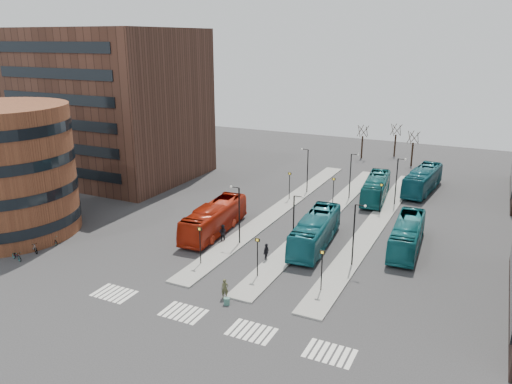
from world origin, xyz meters
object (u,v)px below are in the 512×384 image
at_px(teal_bus_b, 376,188).
at_px(bicycle_mid, 33,247).
at_px(bicycle_far, 52,240).
at_px(teal_bus_c, 407,235).
at_px(traveller, 225,289).
at_px(red_bus, 214,219).
at_px(commuter_a, 223,233).
at_px(teal_bus_a, 315,231).
at_px(commuter_b, 266,252).
at_px(bicycle_near, 17,256).
at_px(teal_bus_d, 423,180).
at_px(commuter_c, 306,257).
at_px(suitcase, 227,301).

relative_size(teal_bus_b, bicycle_mid, 6.03).
relative_size(bicycle_mid, bicycle_far, 1.09).
height_order(teal_bus_c, traveller, teal_bus_c).
bearing_deg(red_bus, bicycle_mid, -141.14).
height_order(teal_bus_c, commuter_a, teal_bus_c).
distance_m(red_bus, teal_bus_c, 20.44).
bearing_deg(traveller, teal_bus_b, 46.71).
bearing_deg(teal_bus_a, teal_bus_c, 16.02).
height_order(commuter_b, bicycle_mid, commuter_b).
height_order(red_bus, commuter_a, red_bus).
height_order(teal_bus_a, bicycle_mid, teal_bus_a).
relative_size(teal_bus_b, commuter_b, 6.25).
relative_size(bicycle_near, bicycle_far, 1.00).
relative_size(traveller, bicycle_mid, 0.90).
bearing_deg(teal_bus_d, traveller, -99.37).
bearing_deg(traveller, commuter_b, 55.32).
distance_m(commuter_a, bicycle_mid, 19.08).
height_order(teal_bus_b, teal_bus_c, teal_bus_b).
bearing_deg(teal_bus_b, commuter_c, -98.93).
bearing_deg(teal_bus_c, bicycle_near, -153.13).
bearing_deg(teal_bus_d, bicycle_near, -122.66).
bearing_deg(bicycle_near, bicycle_far, 12.35).
xyz_separation_m(red_bus, traveller, (8.21, -12.17, -0.80)).
relative_size(traveller, bicycle_far, 0.98).
xyz_separation_m(traveller, bicycle_mid, (-21.80, -0.47, -0.28)).
bearing_deg(bicycle_near, teal_bus_a, -44.67).
bearing_deg(red_bus, teal_bus_a, 3.28).
bearing_deg(commuter_a, teal_bus_b, -126.98).
bearing_deg(teal_bus_a, bicycle_near, -152.01).
bearing_deg(traveller, commuter_c, 31.61).
bearing_deg(bicycle_far, teal_bus_b, -32.77).
height_order(teal_bus_b, commuter_a, teal_bus_b).
height_order(red_bus, bicycle_mid, red_bus).
height_order(red_bus, commuter_b, red_bus).
relative_size(teal_bus_c, commuter_b, 6.11).
height_order(teal_bus_a, commuter_a, teal_bus_a).
distance_m(teal_bus_a, teal_bus_b, 18.44).
xyz_separation_m(teal_bus_d, commuter_c, (-6.18, -29.66, -0.81)).
bearing_deg(teal_bus_a, teal_bus_d, 69.15).
bearing_deg(teal_bus_d, red_bus, -119.59).
bearing_deg(red_bus, commuter_b, -30.82).
xyz_separation_m(suitcase, traveller, (-0.67, 0.89, 0.54)).
bearing_deg(bicycle_mid, commuter_a, -36.17).
bearing_deg(teal_bus_b, teal_bus_a, -102.29).
xyz_separation_m(suitcase, teal_bus_d, (9.37, 39.23, 1.38)).
relative_size(commuter_a, bicycle_mid, 0.96).
distance_m(suitcase, bicycle_mid, 22.47).
bearing_deg(commuter_b, bicycle_far, 106.46).
distance_m(suitcase, teal_bus_a, 14.76).
distance_m(suitcase, bicycle_far, 22.64).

